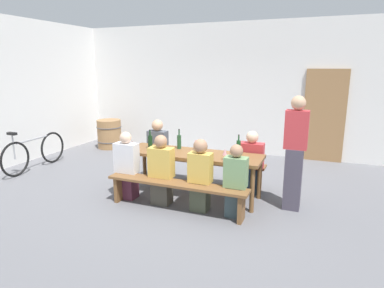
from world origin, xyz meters
The scene contains 23 objects.
ground_plane centered at (0.00, 0.00, 0.00)m, with size 24.00×24.00×0.00m, color slate.
back_wall centered at (0.00, 3.25, 1.60)m, with size 14.00×0.20×3.20m, color white.
wooden_door centered at (1.98, 3.11, 1.05)m, with size 0.90×0.06×2.10m, color #9E7247.
tasting_table centered at (0.00, 0.00, 0.67)m, with size 2.33×0.70×0.75m.
bench_near centered at (0.00, -0.65, 0.36)m, with size 2.23×0.30×0.45m.
bench_far centered at (0.00, 0.65, 0.36)m, with size 2.23×0.30×0.45m.
wine_bottle_0 centered at (-0.31, 0.18, 0.88)m, with size 0.07×0.07×0.35m.
wine_bottle_1 centered at (-0.78, -0.01, 0.88)m, with size 0.08×0.08×0.34m.
wine_bottle_2 centered at (0.72, 0.28, 0.86)m, with size 0.07×0.07×0.31m.
wine_glass_0 centered at (-0.97, -0.29, 0.88)m, with size 0.06×0.06×0.18m.
wine_glass_1 centered at (0.63, -0.21, 0.87)m, with size 0.08×0.08×0.17m.
wine_glass_2 centered at (-0.03, 0.22, 0.88)m, with size 0.07×0.07×0.18m.
wine_glass_3 centered at (-0.68, 0.07, 0.85)m, with size 0.06×0.06×0.14m.
wine_glass_4 centered at (0.12, -0.02, 0.86)m, with size 0.07×0.07×0.16m.
seated_guest_near_0 centered at (-0.95, -0.50, 0.53)m, with size 0.38×0.24×1.12m.
seated_guest_near_1 centered at (-0.32, -0.50, 0.53)m, with size 0.39×0.24×1.12m.
seated_guest_near_2 centered at (0.34, -0.50, 0.54)m, with size 0.35×0.24×1.11m.
seated_guest_near_3 centered at (0.88, -0.50, 0.51)m, with size 0.33×0.24×1.08m.
seated_guest_far_0 centered at (-0.91, 0.50, 0.57)m, with size 0.36×0.24×1.18m.
seated_guest_far_1 centered at (0.89, 0.50, 0.52)m, with size 0.41×0.24×1.09m.
standing_host centered at (1.63, 0.09, 0.86)m, with size 0.33×0.24×1.74m.
wine_barrel centered at (-3.34, 2.32, 0.38)m, with size 0.66×0.66×0.76m.
parked_bicycle_0 centered at (-3.66, 0.12, 0.37)m, with size 0.20×1.75×0.90m.
Camera 1 is at (1.99, -4.91, 2.15)m, focal length 30.87 mm.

